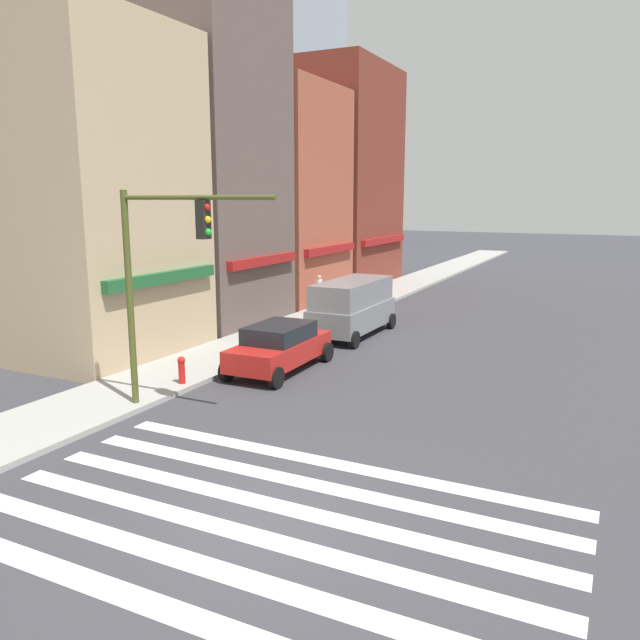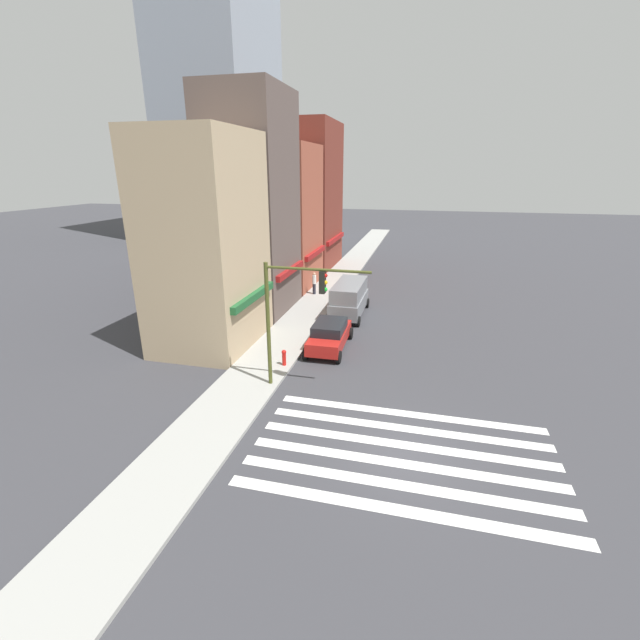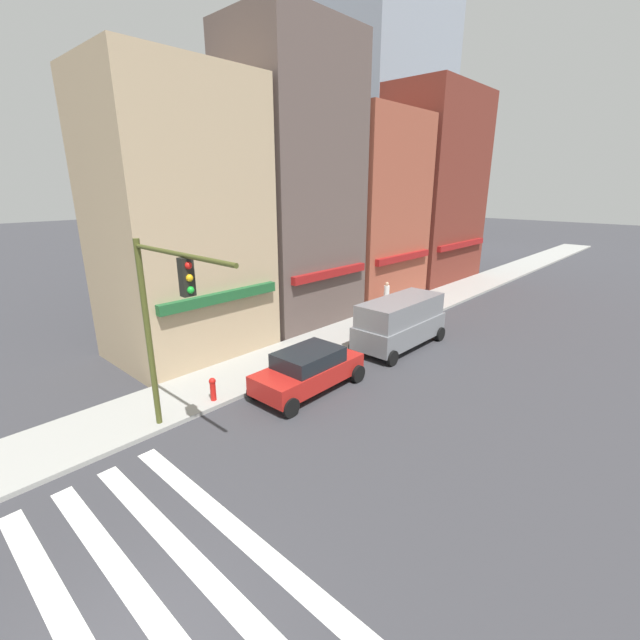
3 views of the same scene
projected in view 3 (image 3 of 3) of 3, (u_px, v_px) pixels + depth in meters
name	position (u px, v px, depth m)	size (l,w,h in m)	color
sidewalk_left	(12.00, 463.00, 11.66)	(120.00, 3.00, 0.15)	#9E9E99
storefront_row	(353.00, 198.00, 26.05)	(29.16, 5.30, 14.63)	tan
traffic_signal	(163.00, 310.00, 11.64)	(0.32, 4.65, 5.91)	#474C1E
sedan_red	(309.00, 369.00, 15.73)	(4.43, 2.02, 1.59)	#B21E19
van_grey	(400.00, 321.00, 19.88)	(5.01, 2.22, 2.34)	slate
pedestrian_white_shirt	(386.00, 296.00, 25.19)	(0.32, 0.32, 1.77)	#23232D
fire_hydrant	(213.00, 388.00, 14.79)	(0.24, 0.24, 0.84)	red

